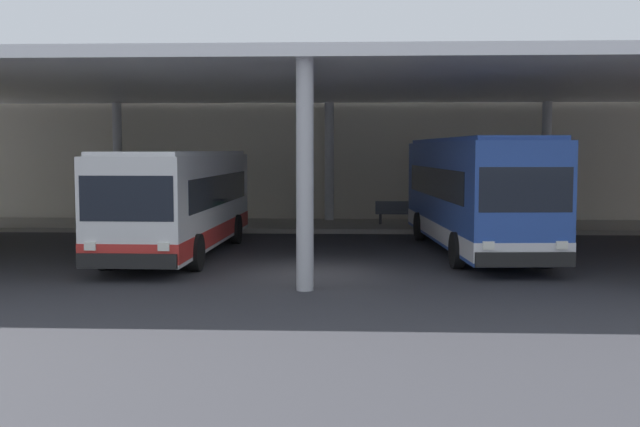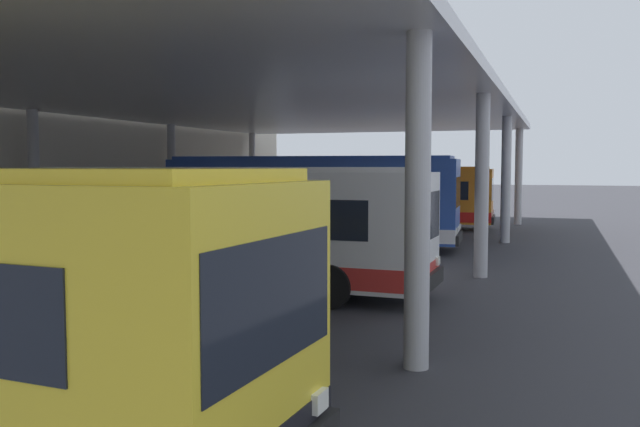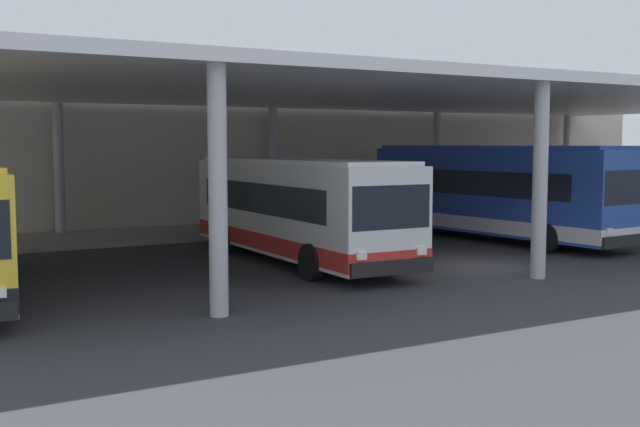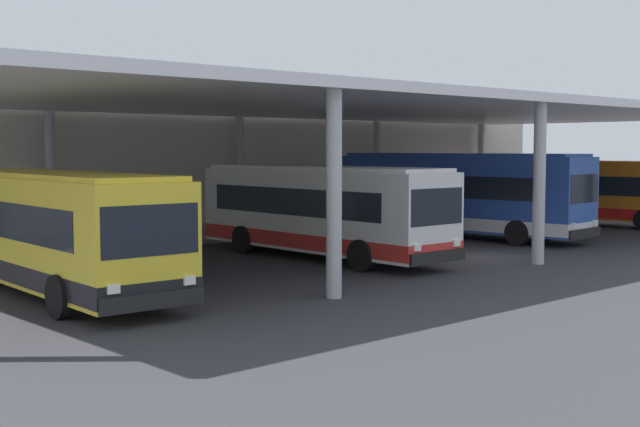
# 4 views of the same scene
# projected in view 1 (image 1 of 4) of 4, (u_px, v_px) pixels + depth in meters

# --- Properties ---
(ground_plane) EXTENTS (200.00, 200.00, 0.00)m
(ground_plane) POSITION_uv_depth(u_px,v_px,m) (311.00, 273.00, 20.36)
(ground_plane) COLOR #333338
(platform_kerb) EXTENTS (42.00, 4.50, 0.18)m
(platform_kerb) POSITION_uv_depth(u_px,v_px,m) (328.00, 226.00, 32.06)
(platform_kerb) COLOR gray
(platform_kerb) RESTS_ON ground
(station_building_facade) EXTENTS (48.00, 1.60, 7.04)m
(station_building_facade) POSITION_uv_depth(u_px,v_px,m) (330.00, 143.00, 35.01)
(station_building_facade) COLOR beige
(station_building_facade) RESTS_ON ground
(canopy_shelter) EXTENTS (40.00, 17.00, 5.55)m
(canopy_shelter) POSITION_uv_depth(u_px,v_px,m) (321.00, 86.00, 25.41)
(canopy_shelter) COLOR silver
(canopy_shelter) RESTS_ON ground
(bus_second_bay) EXTENTS (2.87, 10.58, 3.17)m
(bus_second_bay) POSITION_uv_depth(u_px,v_px,m) (180.00, 201.00, 23.81)
(bus_second_bay) COLOR white
(bus_second_bay) RESTS_ON ground
(bus_middle_bay) EXTENTS (3.35, 11.48, 3.57)m
(bus_middle_bay) POSITION_uv_depth(u_px,v_px,m) (474.00, 194.00, 24.46)
(bus_middle_bay) COLOR #284CA8
(bus_middle_bay) RESTS_ON ground
(bench_waiting) EXTENTS (1.80, 0.45, 0.92)m
(bench_waiting) POSITION_uv_depth(u_px,v_px,m) (397.00, 212.00, 31.94)
(bench_waiting) COLOR #4C515B
(bench_waiting) RESTS_ON platform_kerb
(trash_bin) EXTENTS (0.52, 0.52, 0.98)m
(trash_bin) POSITION_uv_depth(u_px,v_px,m) (303.00, 211.00, 32.24)
(trash_bin) COLOR #236638
(trash_bin) RESTS_ON platform_kerb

